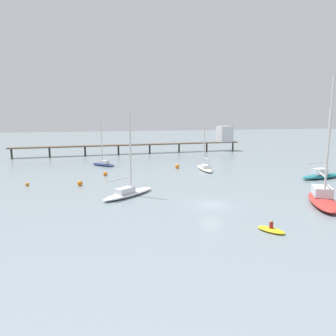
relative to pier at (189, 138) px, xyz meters
name	(u,v)px	position (x,y,z in m)	size (l,w,h in m)	color
ground_plane	(211,205)	(-17.17, -55.62, -4.13)	(400.00, 400.00, 0.00)	gray
pier	(189,138)	(0.00, 0.00, 0.00)	(66.56, 5.75, 7.74)	brown
sailboat_white	(128,191)	(-26.25, -48.63, -3.48)	(8.42, 7.07, 11.55)	white
sailboat_cream	(205,167)	(-8.38, -32.32, -3.47)	(2.58, 8.26, 11.10)	beige
sailboat_red	(323,197)	(-3.86, -59.04, -3.28)	(7.65, 10.04, 15.27)	red
sailboat_navy	(104,163)	(-27.47, -21.08, -3.50)	(5.42, 5.81, 9.75)	navy
sailboat_teal	(322,174)	(8.16, -45.68, -3.39)	(9.61, 3.47, 12.00)	#1E727A
dinghy_yellow	(271,229)	(-15.41, -65.38, -3.92)	(2.35, 2.92, 1.14)	yellow
mooring_buoy_inner	(80,183)	(-32.53, -40.20, -3.73)	(0.81, 0.81, 0.81)	orange
mooring_buoy_near	(105,174)	(-28.07, -32.84, -3.76)	(0.75, 0.75, 0.75)	orange
mooring_buoy_far	(177,166)	(-12.96, -28.59, -3.70)	(0.87, 0.87, 0.87)	orange
mooring_buoy_outer	(27,184)	(-40.41, -38.13, -3.85)	(0.56, 0.56, 0.56)	orange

